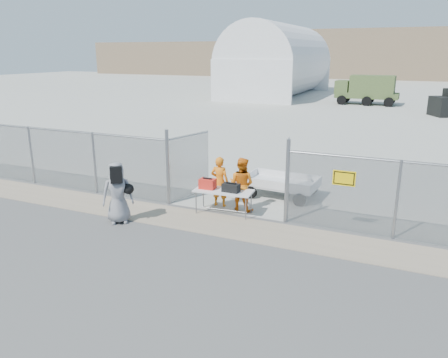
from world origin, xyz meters
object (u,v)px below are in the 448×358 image
at_px(utility_trailer, 282,186).
at_px(security_worker_right, 242,184).
at_px(security_worker_left, 220,182).
at_px(folding_table, 224,202).
at_px(visitor, 118,193).

bearing_deg(utility_trailer, security_worker_right, -109.87).
bearing_deg(security_worker_left, utility_trailer, -134.32).
bearing_deg(folding_table, utility_trailer, 59.32).
relative_size(folding_table, utility_trailer, 0.57).
bearing_deg(utility_trailer, folding_table, -112.96).
xyz_separation_m(security_worker_right, visitor, (-2.93, -2.44, 0.05)).
xyz_separation_m(folding_table, utility_trailer, (1.17, 2.37, 0.00)).
height_order(security_worker_right, utility_trailer, security_worker_right).
distance_m(folding_table, visitor, 3.23).
bearing_deg(security_worker_left, folding_table, 121.41).
height_order(security_worker_left, visitor, visitor).
distance_m(security_worker_left, visitor, 3.30).
bearing_deg(folding_table, visitor, -147.64).
relative_size(security_worker_left, utility_trailer, 0.52).
bearing_deg(security_worker_right, security_worker_left, 1.33).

